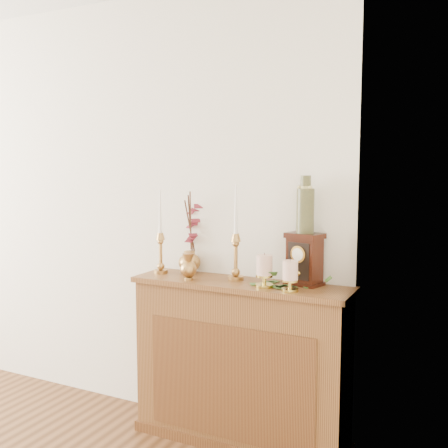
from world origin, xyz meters
The scene contains 10 objects.
console_shelf centered at (1.40, 2.10, 0.44)m, with size 1.24×0.34×0.93m.
candlestick_left centered at (0.88, 2.10, 1.09)m, with size 0.08×0.08×0.50m.
candlestick_center centered at (1.36, 2.13, 1.11)m, with size 0.09×0.09×0.54m.
bud_vase centered at (1.12, 2.00, 1.00)m, with size 0.09×0.09×0.15m.
ginger_jar centered at (1.02, 2.23, 1.15)m, with size 0.20×0.21×0.49m.
pillar_candle_left centered at (1.57, 2.03, 1.03)m, with size 0.10×0.10×0.18m.
pillar_candle_right centered at (1.72, 2.00, 1.02)m, with size 0.09×0.09×0.17m.
ivy_garland centered at (1.67, 2.07, 0.94)m, with size 0.53×0.22×0.09m.
mantel_clock centered at (1.74, 2.18, 1.07)m, with size 0.22×0.18×0.28m.
ceramic_vase centered at (1.74, 2.18, 1.35)m, with size 0.09×0.09×0.30m.
Camera 1 is at (2.58, -0.48, 1.55)m, focal length 42.00 mm.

